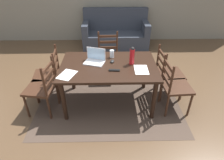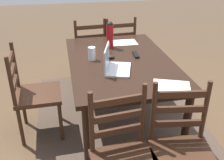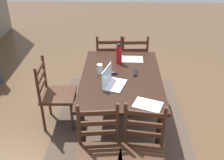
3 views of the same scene
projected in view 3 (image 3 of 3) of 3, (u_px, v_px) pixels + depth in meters
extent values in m
plane|color=brown|center=(120.00, 123.00, 3.78)|extent=(14.00, 14.00, 0.00)
cube|color=#47382D|center=(120.00, 123.00, 3.78)|extent=(2.49, 1.82, 0.01)
cube|color=black|center=(121.00, 78.00, 3.42)|extent=(1.56, 1.01, 0.04)
cylinder|color=black|center=(159.00, 138.00, 2.99)|extent=(0.07, 0.07, 0.72)
cylinder|color=black|center=(148.00, 77.00, 4.20)|extent=(0.07, 0.07, 0.72)
cylinder|color=black|center=(83.00, 136.00, 3.01)|extent=(0.07, 0.07, 0.72)
cylinder|color=black|center=(94.00, 76.00, 4.22)|extent=(0.07, 0.07, 0.72)
cube|color=#3D2316|center=(141.00, 159.00, 2.59)|extent=(0.50, 0.50, 0.04)
cylinder|color=#3D2316|center=(124.00, 160.00, 2.90)|extent=(0.04, 0.04, 0.43)
cylinder|color=#3D2316|center=(164.00, 128.00, 2.61)|extent=(0.04, 0.04, 0.50)
cylinder|color=#3D2316|center=(125.00, 124.00, 2.67)|extent=(0.04, 0.04, 0.50)
cube|color=#3D2316|center=(144.00, 134.00, 2.69)|extent=(0.08, 0.36, 0.05)
cube|color=#3D2316|center=(144.00, 124.00, 2.63)|extent=(0.08, 0.36, 0.05)
cube|color=#3D2316|center=(145.00, 114.00, 2.56)|extent=(0.08, 0.36, 0.05)
cube|color=#3D2316|center=(133.00, 60.00, 4.52)|extent=(0.47, 0.47, 0.04)
cylinder|color=#3D2316|center=(121.00, 68.00, 4.79)|extent=(0.04, 0.04, 0.43)
cylinder|color=#3D2316|center=(142.00, 68.00, 4.80)|extent=(0.04, 0.04, 0.43)
cylinder|color=#3D2316|center=(122.00, 78.00, 4.46)|extent=(0.04, 0.04, 0.43)
cylinder|color=#3D2316|center=(145.00, 78.00, 4.47)|extent=(0.04, 0.04, 0.43)
cylinder|color=#3D2316|center=(123.00, 52.00, 4.21)|extent=(0.04, 0.04, 0.50)
cylinder|color=#3D2316|center=(147.00, 51.00, 4.22)|extent=(0.04, 0.04, 0.50)
cube|color=#3D2316|center=(135.00, 57.00, 4.27)|extent=(0.05, 0.36, 0.05)
cube|color=#3D2316|center=(135.00, 50.00, 4.20)|extent=(0.05, 0.36, 0.05)
cube|color=#3D2316|center=(135.00, 43.00, 4.14)|extent=(0.05, 0.36, 0.05)
cube|color=#3D2316|center=(109.00, 60.00, 4.53)|extent=(0.47, 0.47, 0.04)
cylinder|color=#3D2316|center=(98.00, 68.00, 4.80)|extent=(0.04, 0.04, 0.43)
cylinder|color=#3D2316|center=(120.00, 67.00, 4.81)|extent=(0.04, 0.04, 0.43)
cylinder|color=#3D2316|center=(98.00, 78.00, 4.47)|extent=(0.04, 0.04, 0.43)
cylinder|color=#3D2316|center=(121.00, 77.00, 4.49)|extent=(0.04, 0.04, 0.43)
cylinder|color=#3D2316|center=(97.00, 51.00, 4.22)|extent=(0.04, 0.04, 0.50)
cylinder|color=#3D2316|center=(121.00, 51.00, 4.24)|extent=(0.04, 0.04, 0.50)
cube|color=#3D2316|center=(110.00, 57.00, 4.28)|extent=(0.05, 0.36, 0.05)
cube|color=#3D2316|center=(109.00, 50.00, 4.22)|extent=(0.05, 0.36, 0.05)
cube|color=#3D2316|center=(109.00, 42.00, 4.15)|extent=(0.05, 0.36, 0.05)
cube|color=#3D2316|center=(58.00, 95.00, 3.58)|extent=(0.45, 0.45, 0.04)
cylinder|color=#3D2316|center=(76.00, 102.00, 3.87)|extent=(0.04, 0.04, 0.43)
cylinder|color=#3D2316|center=(72.00, 118.00, 3.54)|extent=(0.04, 0.04, 0.43)
cylinder|color=#3D2316|center=(49.00, 102.00, 3.87)|extent=(0.04, 0.04, 0.43)
cylinder|color=#3D2316|center=(43.00, 118.00, 3.54)|extent=(0.04, 0.04, 0.43)
cylinder|color=#3D2316|center=(44.00, 72.00, 3.63)|extent=(0.04, 0.04, 0.50)
cylinder|color=#3D2316|center=(38.00, 87.00, 3.30)|extent=(0.04, 0.04, 0.50)
cube|color=#3D2316|center=(42.00, 86.00, 3.51)|extent=(0.36, 0.04, 0.05)
cube|color=#3D2316|center=(41.00, 77.00, 3.45)|extent=(0.36, 0.04, 0.05)
cube|color=#3D2316|center=(40.00, 69.00, 3.39)|extent=(0.36, 0.04, 0.05)
cube|color=#3D2316|center=(100.00, 158.00, 2.60)|extent=(0.49, 0.49, 0.04)
cylinder|color=#3D2316|center=(117.00, 160.00, 2.90)|extent=(0.04, 0.04, 0.43)
cylinder|color=#3D2316|center=(117.00, 124.00, 2.67)|extent=(0.04, 0.04, 0.50)
cylinder|color=#3D2316|center=(79.00, 126.00, 2.64)|extent=(0.04, 0.04, 0.50)
cube|color=#3D2316|center=(98.00, 133.00, 2.70)|extent=(0.06, 0.36, 0.05)
cube|color=#3D2316|center=(98.00, 123.00, 2.64)|extent=(0.06, 0.36, 0.05)
cube|color=#3D2316|center=(98.00, 113.00, 2.58)|extent=(0.06, 0.36, 0.05)
cube|color=silver|center=(115.00, 85.00, 3.20)|extent=(0.37, 0.30, 0.02)
cube|color=silver|center=(107.00, 75.00, 3.18)|extent=(0.31, 0.10, 0.21)
cube|color=#A5CCEA|center=(107.00, 75.00, 3.17)|extent=(0.28, 0.09, 0.19)
cylinder|color=#A81419|center=(119.00, 55.00, 3.67)|extent=(0.08, 0.08, 0.26)
sphere|color=black|center=(119.00, 46.00, 3.61)|extent=(0.07, 0.07, 0.07)
cylinder|color=silver|center=(100.00, 69.00, 3.44)|extent=(0.07, 0.07, 0.13)
ellipsoid|color=black|center=(114.00, 73.00, 3.46)|extent=(0.08, 0.11, 0.03)
cube|color=black|center=(135.00, 73.00, 3.47)|extent=(0.17, 0.06, 0.02)
cube|color=white|center=(148.00, 105.00, 2.86)|extent=(0.30, 0.35, 0.00)
cube|color=white|center=(132.00, 59.00, 3.84)|extent=(0.21, 0.30, 0.00)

